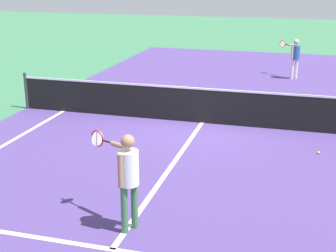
{
  "coord_description": "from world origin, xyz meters",
  "views": [
    {
      "loc": [
        2.47,
        -12.14,
        3.93
      ],
      "look_at": [
        0.03,
        -3.47,
        1.0
      ],
      "focal_mm": 51.72,
      "sensor_mm": 36.0,
      "label": 1
    }
  ],
  "objects_px": {
    "net": "(202,105)",
    "tennis_ball_near_net": "(319,153)",
    "player_near": "(127,172)",
    "player_far": "(295,55)"
  },
  "relations": [
    {
      "from": "tennis_ball_near_net",
      "to": "player_near",
      "type": "bearing_deg",
      "value": -124.93
    },
    {
      "from": "player_near",
      "to": "tennis_ball_near_net",
      "type": "height_order",
      "value": "player_near"
    },
    {
      "from": "player_near",
      "to": "tennis_ball_near_net",
      "type": "relative_size",
      "value": 24.11
    },
    {
      "from": "net",
      "to": "tennis_ball_near_net",
      "type": "bearing_deg",
      "value": -27.55
    },
    {
      "from": "player_near",
      "to": "player_far",
      "type": "xyz_separation_m",
      "value": [
        2.13,
        12.1,
        -0.08
      ]
    },
    {
      "from": "net",
      "to": "player_near",
      "type": "xyz_separation_m",
      "value": [
        0.03,
        -5.77,
        0.49
      ]
    },
    {
      "from": "net",
      "to": "player_far",
      "type": "distance_m",
      "value": 6.7
    },
    {
      "from": "player_near",
      "to": "net",
      "type": "bearing_deg",
      "value": 90.31
    },
    {
      "from": "tennis_ball_near_net",
      "to": "player_far",
      "type": "bearing_deg",
      "value": 95.93
    },
    {
      "from": "net",
      "to": "tennis_ball_near_net",
      "type": "distance_m",
      "value": 3.39
    }
  ]
}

